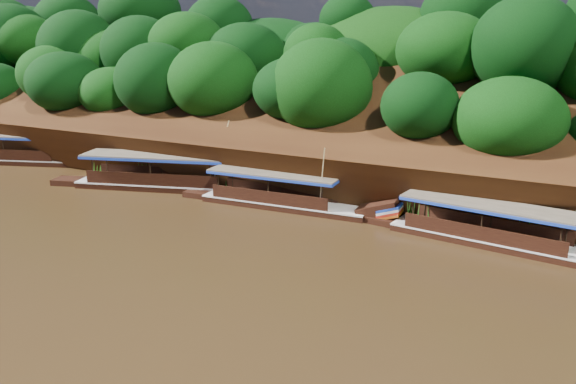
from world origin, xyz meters
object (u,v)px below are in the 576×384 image
(boat_0, at_px, (513,240))
(boat_1, at_px, (294,201))
(boat_2, at_px, (179,182))
(boat_3, at_px, (28,157))

(boat_0, height_order, boat_1, boat_0)
(boat_2, bearing_deg, boat_3, 160.43)
(boat_1, bearing_deg, boat_2, 174.70)
(boat_2, xyz_separation_m, boat_3, (-17.62, 0.73, -0.00))
(boat_0, xyz_separation_m, boat_2, (-23.65, 1.22, 0.07))
(boat_0, bearing_deg, boat_1, -176.89)
(boat_0, relative_size, boat_3, 0.99)
(boat_1, bearing_deg, boat_3, 174.25)
(boat_3, bearing_deg, boat_1, -21.58)
(boat_1, height_order, boat_2, boat_2)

